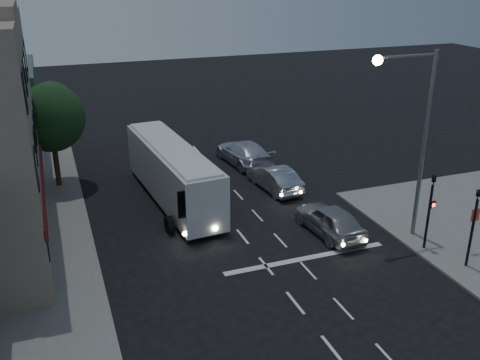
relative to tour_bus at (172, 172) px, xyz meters
name	(u,v)px	position (x,y,z in m)	size (l,w,h in m)	color
ground	(285,290)	(2.17, -10.46, -1.80)	(120.00, 120.00, 0.00)	black
road_markings	(280,248)	(3.45, -7.15, -1.80)	(8.00, 30.55, 0.01)	silver
tour_bus	(172,172)	(0.00, 0.00, 0.00)	(3.15, 11.00, 3.33)	silver
car_suv	(330,220)	(6.37, -6.66, -1.03)	(1.82, 4.51, 1.54)	#AEAEAF
car_sedan_a	(275,178)	(6.09, -0.43, -1.07)	(1.55, 4.43, 1.46)	#AEB1BD
car_sedan_b	(244,153)	(5.95, 4.47, -1.01)	(2.21, 5.45, 1.58)	silver
traffic_signal_main	(431,203)	(9.77, -9.68, 0.62)	(0.25, 0.35, 4.10)	black
traffic_signal_side	(474,219)	(10.47, -11.66, 0.62)	(0.18, 0.15, 4.10)	black
regulatory_sign	(473,223)	(11.47, -10.69, -0.20)	(0.45, 0.12, 2.20)	slate
streetlight	(415,126)	(9.51, -8.26, 3.93)	(3.32, 0.44, 9.00)	slate
street_tree	(50,115)	(-6.04, 4.57, 2.70)	(4.00, 4.00, 6.20)	black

